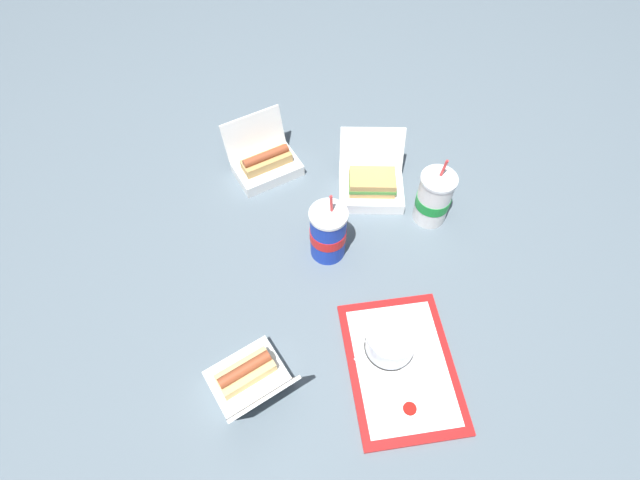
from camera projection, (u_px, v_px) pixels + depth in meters
The scene contains 11 objects.
ground_plane at pixel (333, 246), 1.45m from camera, with size 3.20×3.20×0.00m, color slate.
food_tray at pixel (401, 367), 1.23m from camera, with size 0.39×0.29×0.01m.
cake_container at pixel (391, 342), 1.23m from camera, with size 0.13×0.13×0.07m.
ketchup_cup at pixel (409, 410), 1.15m from camera, with size 0.04×0.04×0.02m.
napkin_stack at pixel (421, 370), 1.22m from camera, with size 0.10×0.10×0.00m, color white.
plastic_fork at pixel (370, 374), 1.21m from camera, with size 0.11×0.01×0.01m, color white.
clamshell_hotdog_center at pixel (249, 379), 1.18m from camera, with size 0.24×0.24×0.16m.
clamshell_sandwich_corner at pixel (371, 184), 1.52m from camera, with size 0.21×0.21×0.18m.
clamshell_hotdog_front at pixel (266, 162), 1.58m from camera, with size 0.24×0.25×0.17m.
soda_cup_front at pixel (434, 198), 1.44m from camera, with size 0.10×0.10×0.23m.
soda_cup_corner at pixel (328, 233), 1.36m from camera, with size 0.10×0.10×0.24m.
Camera 1 is at (-0.80, 0.10, 1.20)m, focal length 28.00 mm.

